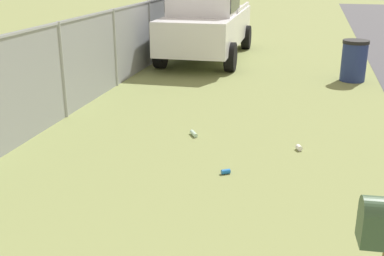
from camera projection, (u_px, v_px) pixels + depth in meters
name	position (u px, v px, depth m)	size (l,w,h in m)	color
pickup_truck	(207.00, 21.00, 13.90)	(5.38, 2.25, 2.09)	silver
trash_bin	(354.00, 61.00, 11.45)	(0.62, 0.62, 0.98)	navy
fence_section	(62.00, 67.00, 8.62)	(14.76, 0.07, 1.75)	#9EA3A8
litter_cup_far_scatter	(299.00, 148.00, 7.33)	(0.08, 0.08, 0.10)	white
litter_can_midfield_a	(226.00, 172.00, 6.51)	(0.07, 0.07, 0.12)	blue
litter_bottle_by_mailbox	(194.00, 134.00, 7.94)	(0.07, 0.07, 0.22)	#B2D8BF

